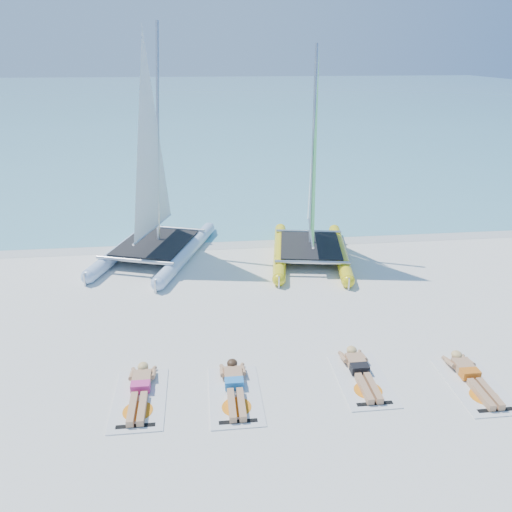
{
  "coord_description": "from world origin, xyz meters",
  "views": [
    {
      "loc": [
        -0.66,
        -10.78,
        6.21
      ],
      "look_at": [
        0.68,
        1.2,
        1.21
      ],
      "focal_mm": 35.0,
      "sensor_mm": 36.0,
      "label": 1
    }
  ],
  "objects_px": {
    "towel_b": "(235,396)",
    "towel_c": "(363,380)",
    "sunbather_d": "(471,375)",
    "sunbather_c": "(360,370)",
    "towel_d": "(475,385)",
    "towel_a": "(140,399)",
    "catamaran_yellow": "(312,190)",
    "sunbather_a": "(140,388)",
    "catamaran_blue": "(152,190)",
    "sunbather_b": "(234,385)"
  },
  "relations": [
    {
      "from": "towel_a",
      "to": "sunbather_a",
      "type": "xyz_separation_m",
      "value": [
        0.0,
        0.19,
        0.11
      ]
    },
    {
      "from": "catamaran_blue",
      "to": "sunbather_b",
      "type": "relative_size",
      "value": 4.21
    },
    {
      "from": "towel_c",
      "to": "towel_d",
      "type": "height_order",
      "value": "same"
    },
    {
      "from": "towel_b",
      "to": "sunbather_c",
      "type": "relative_size",
      "value": 1.07
    },
    {
      "from": "sunbather_a",
      "to": "towel_d",
      "type": "xyz_separation_m",
      "value": [
        6.61,
        -0.5,
        -0.11
      ]
    },
    {
      "from": "towel_c",
      "to": "sunbather_d",
      "type": "relative_size",
      "value": 1.07
    },
    {
      "from": "towel_b",
      "to": "sunbather_d",
      "type": "height_order",
      "value": "sunbather_d"
    },
    {
      "from": "catamaran_blue",
      "to": "sunbather_b",
      "type": "bearing_deg",
      "value": -56.05
    },
    {
      "from": "sunbather_b",
      "to": "towel_a",
      "type": "bearing_deg",
      "value": -176.85
    },
    {
      "from": "catamaran_yellow",
      "to": "sunbather_b",
      "type": "distance_m",
      "value": 7.86
    },
    {
      "from": "sunbather_a",
      "to": "towel_d",
      "type": "bearing_deg",
      "value": -4.35
    },
    {
      "from": "towel_a",
      "to": "towel_c",
      "type": "distance_m",
      "value": 4.44
    },
    {
      "from": "sunbather_b",
      "to": "sunbather_d",
      "type": "bearing_deg",
      "value": -2.63
    },
    {
      "from": "towel_b",
      "to": "sunbather_c",
      "type": "bearing_deg",
      "value": 8.63
    },
    {
      "from": "sunbather_c",
      "to": "towel_d",
      "type": "height_order",
      "value": "sunbather_c"
    },
    {
      "from": "catamaran_yellow",
      "to": "towel_a",
      "type": "xyz_separation_m",
      "value": [
        -4.82,
        -7.1,
        -2.08
      ]
    },
    {
      "from": "catamaran_yellow",
      "to": "towel_c",
      "type": "bearing_deg",
      "value": -83.6
    },
    {
      "from": "catamaran_yellow",
      "to": "sunbather_b",
      "type": "height_order",
      "value": "catamaran_yellow"
    },
    {
      "from": "sunbather_c",
      "to": "sunbather_d",
      "type": "distance_m",
      "value": 2.22
    },
    {
      "from": "towel_a",
      "to": "sunbather_c",
      "type": "xyz_separation_m",
      "value": [
        4.44,
        0.3,
        0.11
      ]
    },
    {
      "from": "towel_b",
      "to": "sunbather_c",
      "type": "xyz_separation_m",
      "value": [
        2.61,
        0.4,
        0.11
      ]
    },
    {
      "from": "catamaran_blue",
      "to": "sunbather_a",
      "type": "bearing_deg",
      "value": -69.99
    },
    {
      "from": "sunbather_a",
      "to": "sunbather_c",
      "type": "xyz_separation_m",
      "value": [
        4.44,
        0.11,
        0.0
      ]
    },
    {
      "from": "catamaran_blue",
      "to": "sunbather_b",
      "type": "height_order",
      "value": "catamaran_blue"
    },
    {
      "from": "sunbather_a",
      "to": "sunbather_d",
      "type": "relative_size",
      "value": 1.0
    },
    {
      "from": "catamaran_blue",
      "to": "sunbather_a",
      "type": "relative_size",
      "value": 4.21
    },
    {
      "from": "sunbather_b",
      "to": "catamaran_yellow",
      "type": "bearing_deg",
      "value": 66.87
    },
    {
      "from": "towel_b",
      "to": "sunbather_d",
      "type": "bearing_deg",
      "value": -0.33
    },
    {
      "from": "towel_a",
      "to": "catamaran_yellow",
      "type": "bearing_deg",
      "value": 55.84
    },
    {
      "from": "towel_a",
      "to": "sunbather_d",
      "type": "height_order",
      "value": "sunbather_d"
    },
    {
      "from": "sunbather_d",
      "to": "catamaran_blue",
      "type": "bearing_deg",
      "value": 132.04
    },
    {
      "from": "sunbather_c",
      "to": "sunbather_a",
      "type": "bearing_deg",
      "value": -178.55
    },
    {
      "from": "sunbather_a",
      "to": "sunbather_b",
      "type": "bearing_deg",
      "value": -2.86
    },
    {
      "from": "sunbather_a",
      "to": "towel_c",
      "type": "distance_m",
      "value": 4.44
    },
    {
      "from": "towel_c",
      "to": "towel_b",
      "type": "bearing_deg",
      "value": -175.54
    },
    {
      "from": "sunbather_a",
      "to": "sunbather_b",
      "type": "xyz_separation_m",
      "value": [
        1.83,
        -0.09,
        0.0
      ]
    },
    {
      "from": "towel_d",
      "to": "sunbather_d",
      "type": "bearing_deg",
      "value": 90.0
    },
    {
      "from": "catamaran_yellow",
      "to": "sunbather_a",
      "type": "bearing_deg",
      "value": -115.36
    },
    {
      "from": "sunbather_a",
      "to": "towel_a",
      "type": "bearing_deg",
      "value": -90.0
    },
    {
      "from": "sunbather_a",
      "to": "towel_b",
      "type": "height_order",
      "value": "sunbather_a"
    },
    {
      "from": "catamaran_yellow",
      "to": "towel_a",
      "type": "bearing_deg",
      "value": -114.63
    },
    {
      "from": "towel_b",
      "to": "towel_c",
      "type": "distance_m",
      "value": 2.62
    },
    {
      "from": "sunbather_c",
      "to": "sunbather_d",
      "type": "height_order",
      "value": "same"
    },
    {
      "from": "towel_d",
      "to": "towel_a",
      "type": "bearing_deg",
      "value": 177.3
    },
    {
      "from": "sunbather_a",
      "to": "towel_d",
      "type": "distance_m",
      "value": 6.63
    },
    {
      "from": "catamaran_blue",
      "to": "sunbather_c",
      "type": "bearing_deg",
      "value": -38.42
    },
    {
      "from": "towel_a",
      "to": "towel_c",
      "type": "bearing_deg",
      "value": 1.45
    },
    {
      "from": "towel_c",
      "to": "sunbather_d",
      "type": "bearing_deg",
      "value": -6.07
    },
    {
      "from": "catamaran_yellow",
      "to": "towel_c",
      "type": "xyz_separation_m",
      "value": [
        -0.38,
        -6.99,
        -2.08
      ]
    },
    {
      "from": "towel_a",
      "to": "towel_b",
      "type": "height_order",
      "value": "same"
    }
  ]
}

